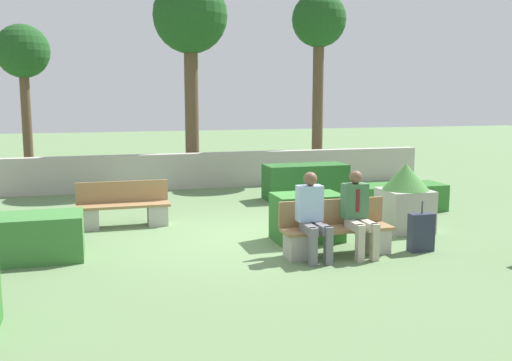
{
  "coord_description": "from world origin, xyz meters",
  "views": [
    {
      "loc": [
        -2.47,
        -9.36,
        2.44
      ],
      "look_at": [
        0.32,
        0.5,
        0.9
      ],
      "focal_mm": 40.0,
      "sensor_mm": 36.0,
      "label": 1
    }
  ],
  "objects_px": {
    "bench_left_side": "(123,210)",
    "tree_center_right": "(319,28)",
    "suitcase": "(421,232)",
    "bench_front": "(336,234)",
    "person_seated_woman": "(312,212)",
    "person_seated_man": "(358,210)",
    "tree_center_left": "(190,22)",
    "planter_corner_left": "(405,197)",
    "tree_leftmost": "(23,56)"
  },
  "relations": [
    {
      "from": "person_seated_woman",
      "to": "planter_corner_left",
      "type": "relative_size",
      "value": 1.07
    },
    {
      "from": "bench_front",
      "to": "tree_center_right",
      "type": "height_order",
      "value": "tree_center_right"
    },
    {
      "from": "tree_leftmost",
      "to": "bench_front",
      "type": "bearing_deg",
      "value": -57.44
    },
    {
      "from": "person_seated_woman",
      "to": "tree_center_left",
      "type": "xyz_separation_m",
      "value": [
        -0.51,
        7.73,
        3.65
      ]
    },
    {
      "from": "tree_leftmost",
      "to": "tree_center_right",
      "type": "relative_size",
      "value": 0.8
    },
    {
      "from": "tree_leftmost",
      "to": "suitcase",
      "type": "bearing_deg",
      "value": -51.96
    },
    {
      "from": "bench_left_side",
      "to": "planter_corner_left",
      "type": "height_order",
      "value": "planter_corner_left"
    },
    {
      "from": "bench_front",
      "to": "person_seated_woman",
      "type": "distance_m",
      "value": 0.62
    },
    {
      "from": "bench_left_side",
      "to": "planter_corner_left",
      "type": "xyz_separation_m",
      "value": [
        4.89,
        -1.74,
        0.31
      ]
    },
    {
      "from": "person_seated_woman",
      "to": "tree_leftmost",
      "type": "xyz_separation_m",
      "value": [
        -4.79,
        8.35,
        2.72
      ]
    },
    {
      "from": "bench_left_side",
      "to": "suitcase",
      "type": "distance_m",
      "value": 5.37
    },
    {
      "from": "planter_corner_left",
      "to": "tree_leftmost",
      "type": "xyz_separation_m",
      "value": [
        -7.06,
        7.12,
        2.81
      ]
    },
    {
      "from": "tree_center_right",
      "to": "suitcase",
      "type": "bearing_deg",
      "value": -99.93
    },
    {
      "from": "suitcase",
      "to": "tree_center_right",
      "type": "height_order",
      "value": "tree_center_right"
    },
    {
      "from": "bench_front",
      "to": "person_seated_man",
      "type": "relative_size",
      "value": 1.34
    },
    {
      "from": "tree_center_left",
      "to": "tree_center_right",
      "type": "relative_size",
      "value": 1.04
    },
    {
      "from": "bench_front",
      "to": "tree_center_right",
      "type": "xyz_separation_m",
      "value": [
        2.72,
        7.62,
        4.0
      ]
    },
    {
      "from": "person_seated_man",
      "to": "tree_center_right",
      "type": "xyz_separation_m",
      "value": [
        2.43,
        7.75,
        3.61
      ]
    },
    {
      "from": "bench_front",
      "to": "tree_leftmost",
      "type": "bearing_deg",
      "value": 122.56
    },
    {
      "from": "tree_center_left",
      "to": "tree_center_right",
      "type": "height_order",
      "value": "tree_center_left"
    },
    {
      "from": "person_seated_man",
      "to": "planter_corner_left",
      "type": "relative_size",
      "value": 1.06
    },
    {
      "from": "bench_left_side",
      "to": "tree_center_right",
      "type": "height_order",
      "value": "tree_center_right"
    },
    {
      "from": "tree_center_left",
      "to": "planter_corner_left",
      "type": "bearing_deg",
      "value": -66.82
    },
    {
      "from": "suitcase",
      "to": "tree_center_left",
      "type": "distance_m",
      "value": 9.09
    },
    {
      "from": "suitcase",
      "to": "tree_center_left",
      "type": "height_order",
      "value": "tree_center_left"
    },
    {
      "from": "bench_front",
      "to": "tree_center_left",
      "type": "xyz_separation_m",
      "value": [
        -0.97,
        7.59,
        4.05
      ]
    },
    {
      "from": "bench_left_side",
      "to": "person_seated_man",
      "type": "xyz_separation_m",
      "value": [
        3.36,
        -2.97,
        0.4
      ]
    },
    {
      "from": "tree_leftmost",
      "to": "tree_center_left",
      "type": "height_order",
      "value": "tree_center_left"
    },
    {
      "from": "planter_corner_left",
      "to": "person_seated_man",
      "type": "bearing_deg",
      "value": -141.21
    },
    {
      "from": "bench_front",
      "to": "planter_corner_left",
      "type": "relative_size",
      "value": 1.43
    },
    {
      "from": "person_seated_man",
      "to": "bench_front",
      "type": "bearing_deg",
      "value": 154.18
    },
    {
      "from": "bench_front",
      "to": "person_seated_man",
      "type": "bearing_deg",
      "value": -25.82
    },
    {
      "from": "bench_front",
      "to": "bench_left_side",
      "type": "height_order",
      "value": "same"
    },
    {
      "from": "bench_left_side",
      "to": "suitcase",
      "type": "bearing_deg",
      "value": -22.63
    },
    {
      "from": "bench_left_side",
      "to": "person_seated_man",
      "type": "relative_size",
      "value": 1.32
    },
    {
      "from": "bench_front",
      "to": "planter_corner_left",
      "type": "height_order",
      "value": "planter_corner_left"
    },
    {
      "from": "bench_left_side",
      "to": "person_seated_man",
      "type": "distance_m",
      "value": 4.5
    },
    {
      "from": "person_seated_man",
      "to": "tree_center_right",
      "type": "distance_m",
      "value": 8.89
    },
    {
      "from": "suitcase",
      "to": "tree_center_right",
      "type": "xyz_separation_m",
      "value": [
        1.37,
        7.83,
        4.01
      ]
    },
    {
      "from": "bench_left_side",
      "to": "person_seated_woman",
      "type": "relative_size",
      "value": 1.31
    },
    {
      "from": "bench_front",
      "to": "tree_leftmost",
      "type": "relative_size",
      "value": 0.41
    },
    {
      "from": "person_seated_man",
      "to": "suitcase",
      "type": "height_order",
      "value": "person_seated_man"
    },
    {
      "from": "bench_front",
      "to": "suitcase",
      "type": "distance_m",
      "value": 1.36
    },
    {
      "from": "tree_center_right",
      "to": "bench_left_side",
      "type": "bearing_deg",
      "value": -140.46
    },
    {
      "from": "bench_left_side",
      "to": "bench_front",
      "type": "bearing_deg",
      "value": -30.74
    },
    {
      "from": "person_seated_woman",
      "to": "tree_center_right",
      "type": "xyz_separation_m",
      "value": [
        3.18,
        7.75,
        3.6
      ]
    },
    {
      "from": "person_seated_man",
      "to": "suitcase",
      "type": "relative_size",
      "value": 1.61
    },
    {
      "from": "bench_front",
      "to": "bench_left_side",
      "type": "bearing_deg",
      "value": 137.29
    },
    {
      "from": "bench_front",
      "to": "bench_left_side",
      "type": "relative_size",
      "value": 1.02
    },
    {
      "from": "suitcase",
      "to": "tree_center_left",
      "type": "relative_size",
      "value": 0.15
    }
  ]
}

